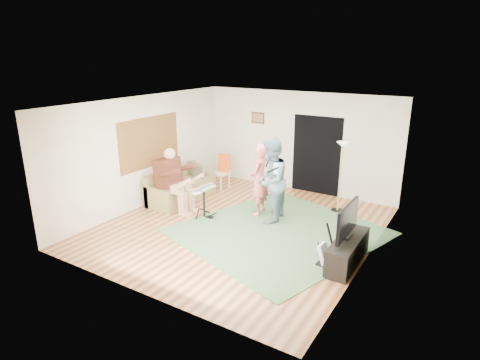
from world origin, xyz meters
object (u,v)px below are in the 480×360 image
Objects in this scene: drum_kit at (204,204)px; guitar_spare at (324,253)px; singer at (259,180)px; dining_chair at (221,176)px; torchiere_lamp at (341,164)px; tv_cabinet at (348,251)px; television at (348,220)px; sofa at (179,189)px; guitarist at (271,181)px.

drum_kit is 0.89× the size of guitar_spare.
dining_chair is (-1.82, 1.10, -0.51)m from singer.
torchiere_lamp reaches higher than dining_chair.
tv_cabinet is 1.35× the size of television.
sofa is 1.44m from drum_kit.
torchiere_lamp reaches higher than guitar_spare.
singer is 2.72m from guitar_spare.
sofa is at bearing 153.21° from drum_kit.
dining_chair is at bearing -130.03° from singer.
tv_cabinet is at bearing -67.73° from torchiere_lamp.
sofa is at bearing -94.28° from singer.
torchiere_lamp reaches higher than television.
dining_chair is 4.91m from television.
guitar_spare is (4.45, -1.33, -0.02)m from sofa.
sofa is 4.64m from guitar_spare.
sofa is at bearing -101.86° from guitarist.
television is (-0.05, 0.00, 0.60)m from tv_cabinet.
torchiere_lamp is 3.46m from dining_chair.
guitar_spare is at bearing -76.53° from torchiere_lamp.
guitarist is at bearing 23.54° from drum_kit.
dining_chair is (-2.24, 1.33, -0.61)m from guitarist.
guitarist reaches higher than drum_kit.
sofa is 4.89m from television.
singer is (0.99, 0.84, 0.52)m from drum_kit.
torchiere_lamp is 1.22× the size of tv_cabinet.
guitar_spare reaches higher than sofa.
guitar_spare reaches higher than tv_cabinet.
guitar_spare is 0.44m from tv_cabinet.
singer is at bearing 153.50° from television.
torchiere_lamp reaches higher than drum_kit.
sofa is at bearing -102.57° from dining_chair.
guitar_spare is at bearing -12.08° from drum_kit.
dining_chair is 0.92× the size of television.
drum_kit is 1.39m from singer.
drum_kit is 3.32m from torchiere_lamp.
torchiere_lamp is (1.54, 1.16, 0.32)m from singer.
guitar_spare is at bearing 46.20° from singer.
guitarist is at bearing 143.93° from guitar_spare.
torchiere_lamp reaches higher than singer.
torchiere_lamp is at bearing 103.47° from guitar_spare.
guitarist is 1.99× the size of dining_chair.
guitarist is at bearing 154.54° from tv_cabinet.
television is at bearing -12.40° from sofa.
torchiere_lamp reaches higher than sofa.
dining_chair is at bearing 146.87° from guitar_spare.
television reaches higher than drum_kit.
guitarist is 2.43m from tv_cabinet.
torchiere_lamp is (3.81, 1.34, 0.90)m from sofa.
guitarist is at bearing 52.06° from singer.
drum_kit is 3.51m from television.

